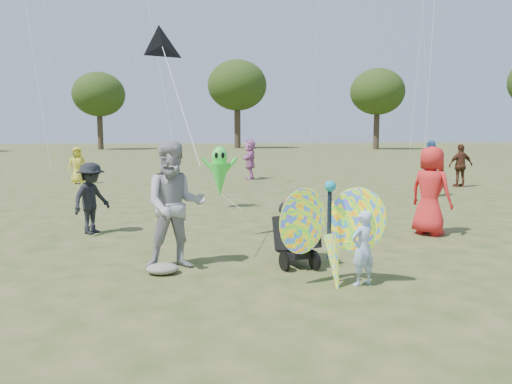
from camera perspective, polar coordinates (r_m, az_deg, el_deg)
ground at (r=7.61m, az=2.48°, el=-9.63°), size 160.00×160.00×0.00m
child_girl at (r=7.22m, az=12.11°, el=-6.30°), size 0.46×0.40×1.07m
adult_man at (r=7.95m, az=-9.26°, el=-1.53°), size 1.07×0.88×2.02m
grey_bag at (r=7.86m, az=-10.65°, el=-8.60°), size 0.50×0.41×0.16m
crowd_a at (r=11.03m, az=19.33°, el=0.13°), size 1.01×1.08×1.86m
crowd_b at (r=11.10m, az=-18.30°, el=-0.69°), size 0.97×1.13×1.51m
crowd_c at (r=17.48m, az=19.32°, el=2.55°), size 1.04×1.14×1.87m
crowd_g at (r=21.77m, az=-19.73°, el=2.88°), size 0.82×0.62×1.51m
crowd_h at (r=20.91m, az=22.34°, el=2.82°), size 1.01×0.49×1.67m
crowd_j at (r=22.48m, az=-0.70°, el=3.76°), size 0.77×1.72×1.79m
jogging_stroller at (r=8.19m, az=4.56°, el=-4.03°), size 0.72×1.13×1.09m
butterfly_kite at (r=7.12m, az=8.59°, el=-4.72°), size 1.74×0.75×1.69m
delta_kite_rig at (r=9.60m, az=-10.67°, el=16.03°), size 1.15×1.83×2.50m
alien_kite at (r=14.10m, az=-4.18°, el=2.09°), size 1.12×0.69×1.74m
tree_line at (r=52.63m, az=0.22°, el=12.14°), size 91.78×33.60×10.79m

